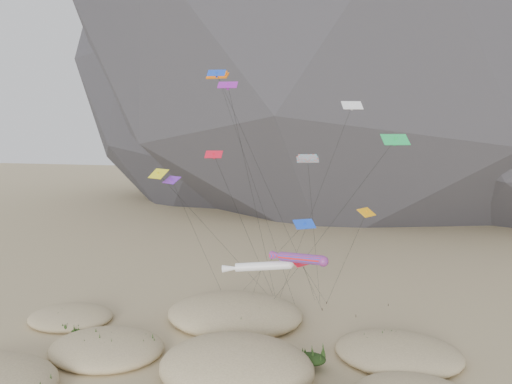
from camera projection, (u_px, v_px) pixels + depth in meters
dunes at (204, 362)px, 46.62m from camera, size 48.57×37.75×4.51m
dune_grass at (207, 363)px, 46.08m from camera, size 43.09×26.96×1.54m
kite_stakes at (298, 304)px, 63.93m from camera, size 21.88×6.66×0.30m
rainbow_tube_kite at (299, 258)px, 47.17m from camera, size 6.33×19.72×11.01m
white_tube_kite at (259, 266)px, 49.83m from camera, size 8.22×14.27×9.45m
orange_parafoil at (219, 79)px, 56.39m from camera, size 9.01×7.50×28.96m
multi_parafoil at (308, 162)px, 46.02m from camera, size 2.21×17.89×20.08m
delta_kites at (274, 166)px, 50.49m from camera, size 27.15×21.22×28.40m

